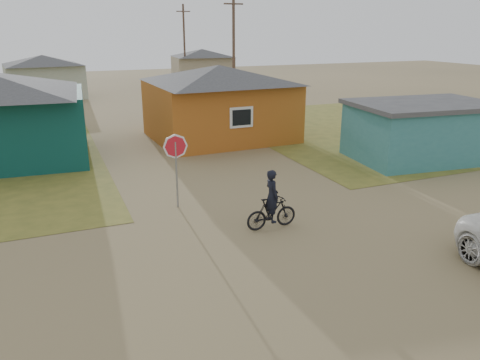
# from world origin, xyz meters

# --- Properties ---
(ground) EXTENTS (120.00, 120.00, 0.00)m
(ground) POSITION_xyz_m (0.00, 0.00, 0.00)
(ground) COLOR #8B7750
(grass_ne) EXTENTS (20.00, 18.00, 0.00)m
(grass_ne) POSITION_xyz_m (14.00, 13.00, 0.01)
(grass_ne) COLOR olive
(grass_ne) RESTS_ON ground
(house_yellow) EXTENTS (7.72, 6.76, 3.90)m
(house_yellow) POSITION_xyz_m (2.50, 14.00, 2.00)
(house_yellow) COLOR #AA591A
(house_yellow) RESTS_ON ground
(shed_turquoise) EXTENTS (6.71, 4.93, 2.60)m
(shed_turquoise) POSITION_xyz_m (9.50, 6.50, 1.31)
(shed_turquoise) COLOR teal
(shed_turquoise) RESTS_ON ground
(house_pale_west) EXTENTS (7.04, 6.15, 3.60)m
(house_pale_west) POSITION_xyz_m (-6.00, 34.00, 1.86)
(house_pale_west) COLOR #A4AD95
(house_pale_west) RESTS_ON ground
(house_beige_east) EXTENTS (6.95, 6.05, 3.60)m
(house_beige_east) POSITION_xyz_m (10.00, 40.00, 1.86)
(house_beige_east) COLOR gray
(house_beige_east) RESTS_ON ground
(utility_pole_near) EXTENTS (1.40, 0.20, 8.00)m
(utility_pole_near) POSITION_xyz_m (6.50, 22.00, 4.14)
(utility_pole_near) COLOR brown
(utility_pole_near) RESTS_ON ground
(utility_pole_far) EXTENTS (1.40, 0.20, 8.00)m
(utility_pole_far) POSITION_xyz_m (7.50, 38.00, 4.14)
(utility_pole_far) COLOR brown
(utility_pole_far) RESTS_ON ground
(stop_sign) EXTENTS (0.76, 0.37, 2.51)m
(stop_sign) POSITION_xyz_m (-2.39, 4.78, 1.84)
(stop_sign) COLOR gray
(stop_sign) RESTS_ON ground
(cyclist) EXTENTS (1.62, 0.59, 1.82)m
(cyclist) POSITION_xyz_m (-0.25, 2.02, 0.66)
(cyclist) COLOR black
(cyclist) RESTS_ON ground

